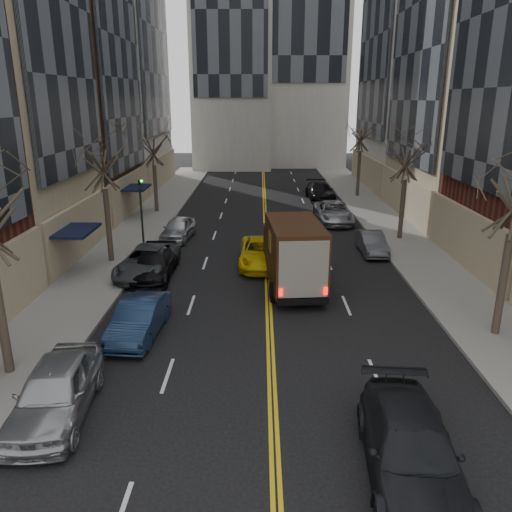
{
  "coord_description": "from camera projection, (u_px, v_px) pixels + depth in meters",
  "views": [
    {
      "loc": [
        -0.4,
        -6.75,
        8.88
      ],
      "look_at": [
        -0.57,
        14.39,
        2.2
      ],
      "focal_mm": 35.0,
      "sensor_mm": 36.0,
      "label": 1
    }
  ],
  "objects": [
    {
      "name": "parked_lf_a",
      "position": [
        56.0,
        391.0,
        14.4
      ],
      "size": [
        2.31,
        4.97,
        1.65
      ],
      "primitive_type": "imported",
      "rotation": [
        0.0,
        0.0,
        0.08
      ],
      "color": "#A1A5A8",
      "rests_on": "ground"
    },
    {
      "name": "streetwall_right",
      "position": [
        498.0,
        6.0,
        35.14
      ],
      "size": [
        12.26,
        49.0,
        34.0
      ],
      "color": "#4C301E",
      "rests_on": "ground"
    },
    {
      "name": "parked_lf_c",
      "position": [
        147.0,
        261.0,
        26.11
      ],
      "size": [
        2.96,
        5.54,
        1.48
      ],
      "primitive_type": "imported",
      "rotation": [
        0.0,
        0.0,
        -0.1
      ],
      "color": "#44474B",
      "rests_on": "ground"
    },
    {
      "name": "sidewalk_left",
      "position": [
        137.0,
        230.0,
        34.9
      ],
      "size": [
        4.0,
        66.0,
        0.15
      ],
      "primitive_type": "cube",
      "color": "slate",
      "rests_on": "ground"
    },
    {
      "name": "tree_rt_far",
      "position": [
        362.0,
        123.0,
        45.15
      ],
      "size": [
        3.2,
        3.2,
        9.11
      ],
      "color": "#382D23",
      "rests_on": "sidewalk_right"
    },
    {
      "name": "tree_rt_mid",
      "position": [
        408.0,
        144.0,
        31.02
      ],
      "size": [
        3.2,
        3.2,
        8.32
      ],
      "color": "#382D23",
      "rests_on": "sidewalk_right"
    },
    {
      "name": "ups_truck",
      "position": [
        293.0,
        254.0,
        24.01
      ],
      "size": [
        2.97,
        6.41,
        3.41
      ],
      "rotation": [
        0.0,
        0.0,
        0.09
      ],
      "color": "black",
      "rests_on": "ground"
    },
    {
      "name": "parked_rt_b",
      "position": [
        333.0,
        212.0,
        37.28
      ],
      "size": [
        2.61,
        5.54,
        1.53
      ],
      "primitive_type": "imported",
      "rotation": [
        0.0,
        0.0,
        0.01
      ],
      "color": "#9C9EA3",
      "rests_on": "ground"
    },
    {
      "name": "parked_rt_c",
      "position": [
        320.0,
        191.0,
        45.66
      ],
      "size": [
        2.48,
        5.49,
        1.56
      ],
      "primitive_type": "imported",
      "rotation": [
        0.0,
        0.0,
        0.05
      ],
      "color": "black",
      "rests_on": "ground"
    },
    {
      "name": "tree_lf_mid",
      "position": [
        101.0,
        144.0,
        26.26
      ],
      "size": [
        3.2,
        3.2,
        8.91
      ],
      "color": "#382D23",
      "rests_on": "sidewalk_left"
    },
    {
      "name": "sidewalk_right",
      "position": [
        395.0,
        231.0,
        34.76
      ],
      "size": [
        4.0,
        66.0,
        0.15
      ],
      "primitive_type": "cube",
      "color": "slate",
      "rests_on": "ground"
    },
    {
      "name": "parked_lf_d",
      "position": [
        154.0,
        265.0,
        25.67
      ],
      "size": [
        2.01,
        4.82,
        1.39
      ],
      "primitive_type": "imported",
      "rotation": [
        0.0,
        0.0,
        0.01
      ],
      "color": "black",
      "rests_on": "ground"
    },
    {
      "name": "traffic_signal",
      "position": [
        141.0,
        207.0,
        29.29
      ],
      "size": [
        0.29,
        0.26,
        4.7
      ],
      "color": "black",
      "rests_on": "sidewalk_left"
    },
    {
      "name": "tree_lf_far",
      "position": [
        152.0,
        137.0,
        38.82
      ],
      "size": [
        3.2,
        3.2,
        8.12
      ],
      "color": "#382D23",
      "rests_on": "sidewalk_left"
    },
    {
      "name": "pedestrian",
      "position": [
        309.0,
        255.0,
        26.95
      ],
      "size": [
        0.4,
        0.59,
        1.57
      ],
      "primitive_type": "imported",
      "rotation": [
        0.0,
        0.0,
        1.53
      ],
      "color": "black",
      "rests_on": "ground"
    },
    {
      "name": "parked_lf_e",
      "position": [
        178.0,
        229.0,
        32.77
      ],
      "size": [
        2.14,
        4.39,
        1.44
      ],
      "primitive_type": "imported",
      "rotation": [
        0.0,
        0.0,
        -0.11
      ],
      "color": "#ADB0B5",
      "rests_on": "ground"
    },
    {
      "name": "taxi",
      "position": [
        262.0,
        252.0,
        27.66
      ],
      "size": [
        2.44,
        5.27,
        1.46
      ],
      "primitive_type": "imported",
      "rotation": [
        0.0,
        0.0,
        -0.0
      ],
      "color": "#DFBD09",
      "rests_on": "ground"
    },
    {
      "name": "parked_lf_b",
      "position": [
        139.0,
        318.0,
        19.38
      ],
      "size": [
        1.8,
        4.45,
        1.44
      ],
      "primitive_type": "imported",
      "rotation": [
        0.0,
        0.0,
        -0.07
      ],
      "color": "#13233D",
      "rests_on": "ground"
    },
    {
      "name": "observer_sedan",
      "position": [
        411.0,
        449.0,
        12.06
      ],
      "size": [
        2.62,
        5.55,
        1.56
      ],
      "rotation": [
        0.0,
        0.0,
        -0.08
      ],
      "color": "black",
      "rests_on": "ground"
    },
    {
      "name": "parked_rt_a",
      "position": [
        372.0,
        243.0,
        29.82
      ],
      "size": [
        1.38,
        3.88,
        1.27
      ],
      "primitive_type": "imported",
      "rotation": [
        0.0,
        0.0,
        0.01
      ],
      "color": "#46474D",
      "rests_on": "ground"
    }
  ]
}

